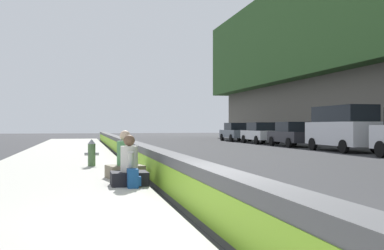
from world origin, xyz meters
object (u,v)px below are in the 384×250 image
object	(u,v)px
seated_person_middle	(125,163)
parked_car_midline	(292,134)
seated_person_foreground	(129,169)
parked_car_farther	(236,132)
fire_hydrant	(92,152)
backpack	(133,179)
parked_car_far	(260,133)
parked_car_fourth	(343,127)

from	to	relation	value
seated_person_middle	parked_car_midline	bearing A→B (deg)	-37.43
seated_person_foreground	parked_car_farther	xyz separation A→B (m)	(29.70, -12.92, 0.37)
fire_hydrant	backpack	xyz separation A→B (m)	(-5.33, -0.75, -0.25)
seated_person_foreground	parked_car_midline	distance (m)	22.56
seated_person_middle	backpack	world-z (taller)	seated_person_middle
backpack	parked_car_midline	world-z (taller)	parked_car_midline
backpack	parked_car_far	distance (m)	27.61
fire_hydrant	backpack	bearing A→B (deg)	-171.97
fire_hydrant	seated_person_middle	size ratio (longest dim) A/B	0.74
seated_person_foreground	parked_car_farther	size ratio (longest dim) A/B	0.25
seated_person_foreground	seated_person_middle	world-z (taller)	seated_person_middle
parked_car_far	backpack	bearing A→B (deg)	151.95
seated_person_middle	parked_car_fourth	bearing A→B (deg)	-50.03
seated_person_foreground	seated_person_middle	size ratio (longest dim) A/B	0.93
seated_person_foreground	parked_car_midline	xyz separation A→B (m)	(18.39, -13.06, 0.37)
seated_person_middle	parked_car_farther	bearing A→B (deg)	-24.46
fire_hydrant	parked_car_fourth	xyz separation A→B (m)	(7.49, -13.90, 0.77)
seated_person_middle	parked_car_far	world-z (taller)	parked_car_far
parked_car_fourth	seated_person_middle	bearing A→B (deg)	129.97
parked_car_fourth	parked_car_midline	xyz separation A→B (m)	(5.99, 0.13, -0.49)
fire_hydrant	seated_person_middle	bearing A→B (deg)	-168.03
seated_person_foreground	parked_car_fourth	bearing A→B (deg)	-46.77
seated_person_middle	parked_car_far	xyz separation A→B (m)	(22.56, -12.98, 0.35)
parked_car_midline	parked_car_far	world-z (taller)	same
parked_car_midline	parked_car_farther	distance (m)	11.31
parked_car_midline	backpack	bearing A→B (deg)	145.32
seated_person_foreground	parked_car_far	bearing A→B (deg)	-28.54
parked_car_midline	parked_car_far	size ratio (longest dim) A/B	1.01
seated_person_foreground	parked_car_far	size ratio (longest dim) A/B	0.25
parked_car_far	parked_car_midline	bearing A→B (deg)	-179.58
fire_hydrant	parked_car_midline	size ratio (longest dim) A/B	0.19
seated_person_middle	parked_car_far	bearing A→B (deg)	-29.92
backpack	fire_hydrant	bearing A→B (deg)	8.03
parked_car_midline	parked_car_farther	world-z (taller)	same
parked_car_midline	seated_person_middle	bearing A→B (deg)	142.57
fire_hydrant	seated_person_foreground	bearing A→B (deg)	-171.74
parked_car_fourth	parked_car_midline	size ratio (longest dim) A/B	1.13
parked_car_farther	parked_car_midline	bearing A→B (deg)	-179.30
seated_person_foreground	parked_car_fourth	world-z (taller)	parked_car_fourth
fire_hydrant	parked_car_midline	xyz separation A→B (m)	(13.48, -13.77, 0.27)
fire_hydrant	seated_person_middle	world-z (taller)	seated_person_middle
parked_car_midline	parked_car_far	xyz separation A→B (m)	(5.55, 0.04, 0.00)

